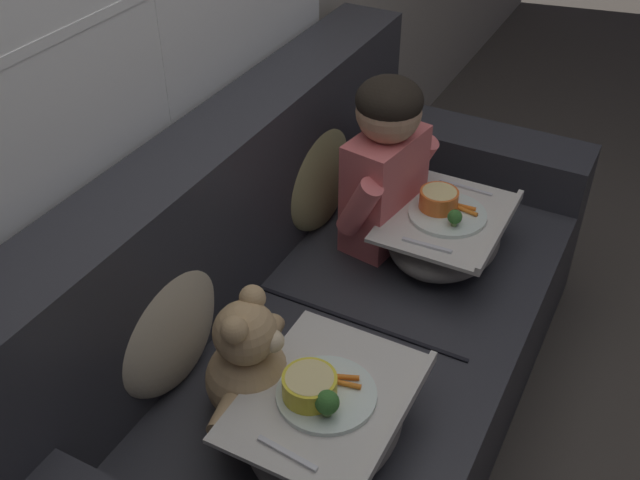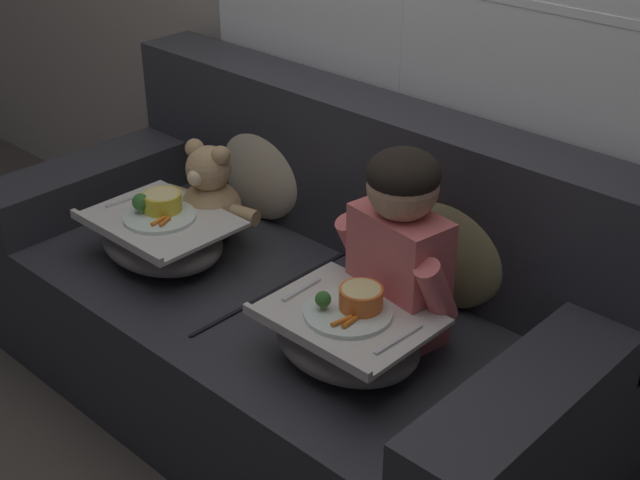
% 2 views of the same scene
% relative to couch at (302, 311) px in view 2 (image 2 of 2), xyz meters
% --- Properties ---
extents(ground_plane, '(14.00, 14.00, 0.00)m').
position_rel_couch_xyz_m(ground_plane, '(0.00, -0.07, -0.34)').
color(ground_plane, '#4C443D').
extents(couch, '(1.99, 0.96, 0.95)m').
position_rel_couch_xyz_m(couch, '(0.00, 0.00, 0.00)').
color(couch, '#2D2D33').
rests_on(couch, ground_plane).
extents(throw_pillow_behind_child, '(0.41, 0.20, 0.43)m').
position_rel_couch_xyz_m(throw_pillow_behind_child, '(0.39, 0.22, 0.32)').
color(throw_pillow_behind_child, '#898456').
rests_on(throw_pillow_behind_child, couch).
extents(throw_pillow_behind_teddy, '(0.39, 0.19, 0.41)m').
position_rel_couch_xyz_m(throw_pillow_behind_teddy, '(-0.39, 0.22, 0.32)').
color(throw_pillow_behind_teddy, '#C1B293').
rests_on(throw_pillow_behind_teddy, couch).
extents(child_figure, '(0.40, 0.21, 0.54)m').
position_rel_couch_xyz_m(child_figure, '(0.39, -0.02, 0.42)').
color(child_figure, '#DB6666').
rests_on(child_figure, couch).
extents(teddy_bear, '(0.37, 0.26, 0.34)m').
position_rel_couch_xyz_m(teddy_bear, '(-0.39, -0.03, 0.27)').
color(teddy_bear, tan).
rests_on(teddy_bear, couch).
extents(lap_tray_child, '(0.43, 0.34, 0.22)m').
position_rel_couch_xyz_m(lap_tray_child, '(0.39, -0.23, 0.21)').
color(lap_tray_child, slate).
rests_on(lap_tray_child, child_figure).
extents(lap_tray_teddy, '(0.45, 0.35, 0.22)m').
position_rel_couch_xyz_m(lap_tray_teddy, '(-0.39, -0.23, 0.21)').
color(lap_tray_teddy, slate).
rests_on(lap_tray_teddy, teddy_bear).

